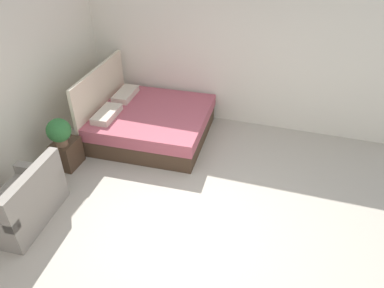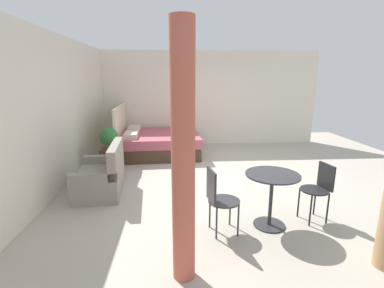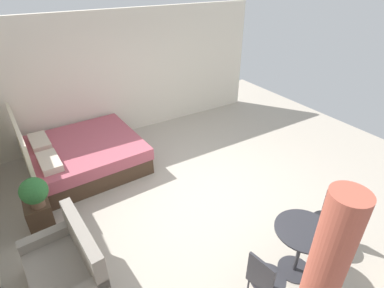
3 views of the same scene
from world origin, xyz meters
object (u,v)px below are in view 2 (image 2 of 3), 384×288
couch (103,176)px  nightstand (110,159)px  balcony_table (272,190)px  cafe_chair_near_window (218,196)px  vase (108,143)px  bed (157,142)px  potted_plant (109,137)px  cafe_chair_near_couch (319,186)px

couch → nightstand: (1.28, 0.15, -0.05)m
balcony_table → cafe_chair_near_window: cafe_chair_near_window is taller
nightstand → vase: size_ratio=2.69×
bed → potted_plant: size_ratio=4.50×
bed → balcony_table: bed is taller
vase → balcony_table: (-2.74, -2.79, -0.05)m
vase → cafe_chair_near_couch: bearing=-126.5°
bed → cafe_chair_near_couch: bed is taller
potted_plant → vase: 0.29m
nightstand → cafe_chair_near_couch: bearing=-125.5°
balcony_table → vase: bearing=45.5°
couch → nightstand: couch is taller
potted_plant → cafe_chair_near_couch: (-2.39, -3.46, -0.24)m
cafe_chair_near_couch → couch: bearing=70.0°
balcony_table → cafe_chair_near_window: 0.76m
potted_plant → cafe_chair_near_window: size_ratio=0.54×
balcony_table → cafe_chair_near_window: (-0.13, 0.75, -0.00)m
vase → cafe_chair_near_window: cafe_chair_near_window is taller
couch → vase: 1.44m
couch → balcony_table: 2.93m
cafe_chair_near_couch → balcony_table: bearing=99.7°
nightstand → bed: bearing=-37.4°
potted_plant → bed: bearing=-34.4°
vase → balcony_table: 3.91m
couch → cafe_chair_near_window: size_ratio=1.42×
couch → potted_plant: 1.27m
potted_plant → cafe_chair_near_couch: bearing=-124.7°
nightstand → potted_plant: 0.53m
nightstand → cafe_chair_near_window: bearing=-144.0°
couch → balcony_table: (-1.34, -2.60, 0.24)m
vase → balcony_table: balcony_table is taller
cafe_chair_near_window → cafe_chair_near_couch: bearing=-80.4°
couch → vase: bearing=8.0°
balcony_table → cafe_chair_near_couch: size_ratio=0.91×
potted_plant → cafe_chair_near_window: 3.30m
balcony_table → couch: bearing=62.6°
bed → vase: 1.57m
nightstand → cafe_chair_near_couch: size_ratio=0.59×
bed → balcony_table: (-3.90, -1.77, 0.22)m
balcony_table → bed: bearing=24.5°
vase → cafe_chair_near_couch: (-2.61, -3.53, -0.07)m
cafe_chair_near_window → vase: bearing=35.4°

